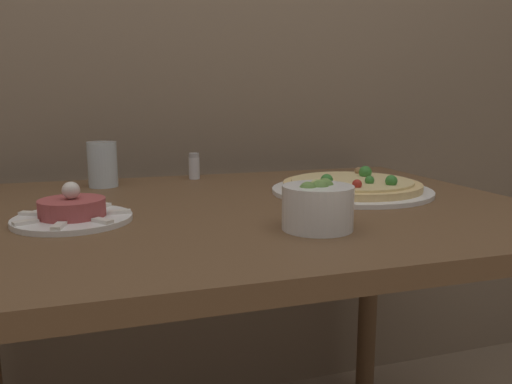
# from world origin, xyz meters

# --- Properties ---
(dining_table) EXTENTS (1.25, 0.89, 0.78)m
(dining_table) POSITION_xyz_m (0.00, 0.44, 0.68)
(dining_table) COLOR brown
(dining_table) RESTS_ON ground_plane
(pizza_plate) EXTENTS (0.37, 0.37, 0.06)m
(pizza_plate) POSITION_xyz_m (0.31, 0.50, 0.80)
(pizza_plate) COLOR white
(pizza_plate) RESTS_ON dining_table
(tartare_plate) EXTENTS (0.21, 0.21, 0.07)m
(tartare_plate) POSITION_xyz_m (-0.31, 0.39, 0.80)
(tartare_plate) COLOR white
(tartare_plate) RESTS_ON dining_table
(small_bowl) EXTENTS (0.12, 0.12, 0.09)m
(small_bowl) POSITION_xyz_m (0.09, 0.21, 0.83)
(small_bowl) COLOR white
(small_bowl) RESTS_ON dining_table
(drinking_glass) EXTENTS (0.07, 0.07, 0.11)m
(drinking_glass) POSITION_xyz_m (-0.25, 0.76, 0.84)
(drinking_glass) COLOR silver
(drinking_glass) RESTS_ON dining_table
(salt_shaker) EXTENTS (0.03, 0.03, 0.07)m
(salt_shaker) POSITION_xyz_m (-0.01, 0.82, 0.82)
(salt_shaker) COLOR silver
(salt_shaker) RESTS_ON dining_table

